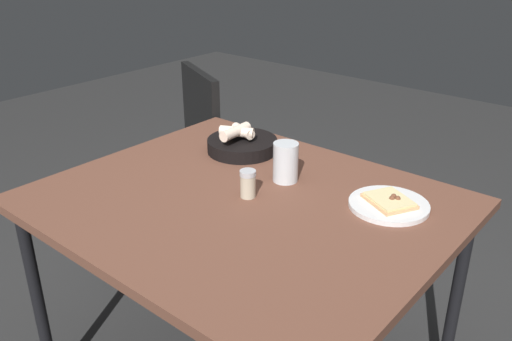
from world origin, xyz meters
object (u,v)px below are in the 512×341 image
at_px(pepper_shaker, 247,185).
at_px(beer_glass, 286,164).
at_px(pizza_plate, 389,204).
at_px(bread_basket, 242,144).
at_px(dining_table, 244,216).
at_px(chair_near, 179,153).

bearing_deg(pepper_shaker, beer_glass, 82.95).
xyz_separation_m(pizza_plate, beer_glass, (-0.34, -0.05, 0.05)).
xyz_separation_m(bread_basket, pepper_shaker, (0.25, -0.26, 0.01)).
relative_size(beer_glass, pepper_shaker, 1.49).
distance_m(bread_basket, pepper_shaker, 0.36).
bearing_deg(beer_glass, pizza_plate, 8.28).
bearing_deg(pizza_plate, pepper_shaker, -149.42).
bearing_deg(beer_glass, pepper_shaker, -97.05).
bearing_deg(dining_table, pepper_shaker, 99.67).
bearing_deg(beer_glass, dining_table, -95.33).
height_order(pizza_plate, pepper_shaker, pepper_shaker).
height_order(dining_table, beer_glass, beer_glass).
height_order(bread_basket, beer_glass, beer_glass).
relative_size(dining_table, beer_glass, 9.31).
bearing_deg(pepper_shaker, pizza_plate, 30.58).
bearing_deg(dining_table, beer_glass, 84.67).
bearing_deg(pepper_shaker, chair_near, 150.72).
bearing_deg(chair_near, pizza_plate, -12.05).
relative_size(bread_basket, chair_near, 0.28).
bearing_deg(bread_basket, chair_near, 160.21).
xyz_separation_m(beer_glass, pepper_shaker, (-0.02, -0.16, -0.02)).
bearing_deg(pepper_shaker, dining_table, -80.33).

